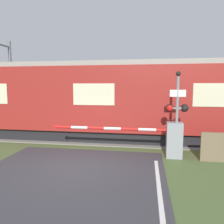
{
  "coord_description": "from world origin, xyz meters",
  "views": [
    {
      "loc": [
        2.38,
        -7.0,
        2.77
      ],
      "look_at": [
        0.9,
        2.15,
        1.68
      ],
      "focal_mm": 35.0,
      "sensor_mm": 36.0,
      "label": 1
    }
  ],
  "objects": [
    {
      "name": "ground_plane",
      "position": [
        0.0,
        0.0,
        0.0
      ],
      "size": [
        80.0,
        80.0,
        0.0
      ],
      "primitive_type": "plane",
      "color": "#4C6033"
    },
    {
      "name": "track_bed",
      "position": [
        0.0,
        4.26,
        0.02
      ],
      "size": [
        36.0,
        3.2,
        0.13
      ],
      "color": "gray",
      "rests_on": "ground_plane"
    },
    {
      "name": "train",
      "position": [
        -0.09,
        4.26,
        2.04
      ],
      "size": [
        19.63,
        2.75,
        3.98
      ],
      "color": "black",
      "rests_on": "ground_plane"
    },
    {
      "name": "crossing_barrier",
      "position": [
        3.1,
        1.55,
        0.76
      ],
      "size": [
        5.26,
        0.44,
        1.4
      ],
      "color": "gray",
      "rests_on": "ground_plane"
    },
    {
      "name": "signal_post",
      "position": [
        3.51,
        1.54,
        1.9
      ],
      "size": [
        0.85,
        0.26,
        3.33
      ],
      "color": "gray",
      "rests_on": "ground_plane"
    },
    {
      "name": "catenary_pole",
      "position": [
        -6.62,
        6.36,
        3.01
      ],
      "size": [
        0.2,
        1.9,
        5.73
      ],
      "color": "slate",
      "rests_on": "ground_plane"
    }
  ]
}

